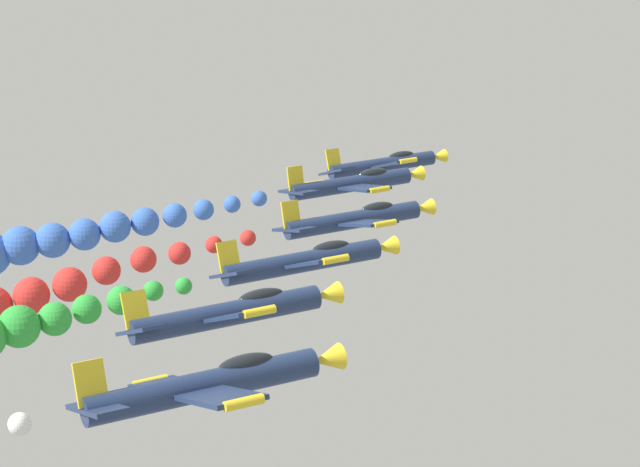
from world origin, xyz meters
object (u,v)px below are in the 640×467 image
object	(u,v)px
airplane_left_inner	(353,183)
airplane_left_outer	(305,261)
airplane_right_inner	(355,219)
airplane_right_outer	(230,313)
airplane_lead	(384,164)
airplane_trailing	(207,385)

from	to	relation	value
airplane_left_inner	airplane_left_outer	bearing A→B (deg)	-36.29
airplane_right_inner	airplane_right_outer	size ratio (longest dim) A/B	1.00
airplane_lead	airplane_left_inner	xyz separation A→B (m)	(9.04, -7.89, 1.98)
airplane_left_inner	airplane_trailing	world-z (taller)	airplane_trailing
airplane_lead	airplane_left_inner	world-z (taller)	airplane_left_inner
airplane_lead	airplane_left_outer	distance (m)	33.41
airplane_left_inner	airplane_left_outer	xyz separation A→B (m)	(17.09, -12.55, 2.03)
airplane_left_inner	airplane_trailing	xyz separation A→B (m)	(35.02, -25.91, 5.31)
airplane_left_inner	airplane_right_inner	bearing A→B (deg)	-28.62
airplane_lead	airplane_trailing	size ratio (longest dim) A/B	1.00
airplane_lead	airplane_right_inner	bearing A→B (deg)	-35.51
airplane_right_inner	airplane_trailing	xyz separation A→B (m)	(26.42, -21.21, 4.65)
airplane_right_inner	airplane_right_outer	distance (m)	23.35
airplane_left_inner	airplane_left_outer	size ratio (longest dim) A/B	1.00
airplane_lead	airplane_right_outer	distance (m)	45.07
airplane_lead	airplane_right_outer	xyz separation A→B (m)	(34.42, -28.54, 5.61)
airplane_right_inner	airplane_lead	bearing A→B (deg)	144.49
airplane_right_outer	airplane_trailing	distance (m)	11.10
airplane_lead	airplane_right_outer	size ratio (longest dim) A/B	1.00
airplane_lead	airplane_left_outer	xyz separation A→B (m)	(26.13, -20.44, 4.01)
airplane_trailing	airplane_lead	bearing A→B (deg)	142.51
airplane_right_inner	airplane_left_outer	distance (m)	11.64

